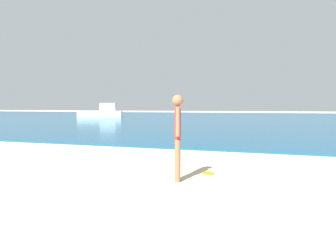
{
  "coord_description": "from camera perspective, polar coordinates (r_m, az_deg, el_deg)",
  "views": [
    {
      "loc": [
        3.45,
        2.4,
        1.51
      ],
      "look_at": [
        0.58,
        11.59,
        0.85
      ],
      "focal_mm": 30.66,
      "sensor_mm": 36.0,
      "label": 1
    }
  ],
  "objects": [
    {
      "name": "person_standing",
      "position": [
        5.75,
        1.93,
        -1.26
      ],
      "size": [
        0.23,
        0.39,
        1.74
      ],
      "rotation": [
        0.0,
        0.0,
        1.85
      ],
      "color": "#936B4C",
      "rests_on": "ground"
    },
    {
      "name": "frisbee",
      "position": [
        6.58,
        7.97,
        -9.27
      ],
      "size": [
        0.27,
        0.27,
        0.03
      ],
      "primitive_type": "cylinder",
      "color": "orange",
      "rests_on": "ground"
    },
    {
      "name": "boat_far",
      "position": [
        38.71,
        -13.0,
        2.62
      ],
      "size": [
        5.92,
        3.71,
        1.92
      ],
      "rotation": [
        0.0,
        0.0,
        3.51
      ],
      "color": "white",
      "rests_on": "water"
    },
    {
      "name": "water",
      "position": [
        39.77,
        12.37,
        1.66
      ],
      "size": [
        160.0,
        60.0,
        0.06
      ],
      "primitive_type": "cube",
      "color": "#14567F",
      "rests_on": "ground"
    }
  ]
}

